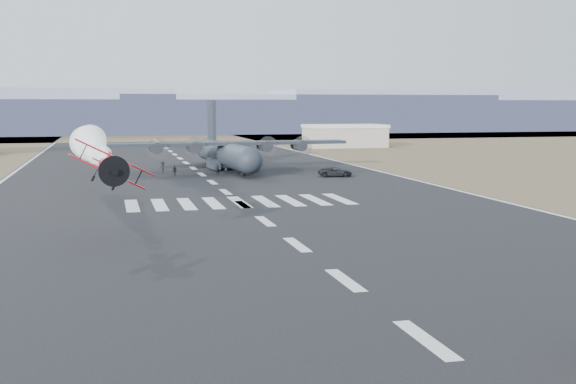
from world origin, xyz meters
name	(u,v)px	position (x,y,z in m)	size (l,w,h in m)	color
ground	(426,340)	(0.00, 0.00, 0.00)	(500.00, 500.00, 0.00)	black
scrub_far	(150,136)	(0.00, 230.00, 0.00)	(500.00, 80.00, 0.00)	brown
runway_markings	(225,192)	(0.00, 60.00, 0.01)	(60.00, 260.00, 0.01)	silver
ridge_seg_d	(145,116)	(0.00, 260.00, 6.50)	(150.00, 50.00, 13.00)	#828BA5
ridge_seg_e	(304,113)	(65.00, 260.00, 7.50)	(150.00, 50.00, 15.00)	#828BA5
ridge_seg_f	(448,111)	(130.00, 260.00, 8.50)	(150.00, 50.00, 17.00)	#828BA5
hangar_right	(345,136)	(46.00, 150.00, 3.01)	(20.50, 12.50, 5.90)	#A49E91
aerobatic_biplane	(109,166)	(-14.31, 29.29, 6.10)	(6.19, 6.13, 4.44)	#A9190B
smoke_trail	(91,144)	(-16.37, 59.25, 6.36)	(4.88, 36.73, 4.29)	white
transport_aircraft	(226,152)	(5.16, 91.51, 3.06)	(41.14, 33.84, 11.87)	black
support_vehicle	(335,172)	(19.63, 75.55, 0.73)	(2.43, 5.27, 1.46)	black
crew_a	(258,168)	(9.34, 84.80, 0.81)	(0.59, 0.48, 1.61)	black
crew_b	(236,168)	(5.66, 84.86, 0.90)	(0.88, 0.54, 1.81)	black
crew_c	(163,167)	(-5.84, 88.00, 0.94)	(1.21, 0.56, 1.87)	black
crew_d	(175,170)	(-4.34, 83.46, 0.78)	(0.91, 0.47, 1.55)	black
crew_e	(226,166)	(4.63, 88.44, 0.83)	(0.81, 0.50, 1.67)	black
crew_f	(241,168)	(6.55, 85.35, 0.81)	(1.50, 0.48, 1.62)	black
crew_g	(217,169)	(2.30, 82.70, 0.92)	(0.67, 0.55, 1.83)	black
crew_h	(239,170)	(5.65, 81.54, 0.88)	(0.85, 0.53, 1.76)	black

